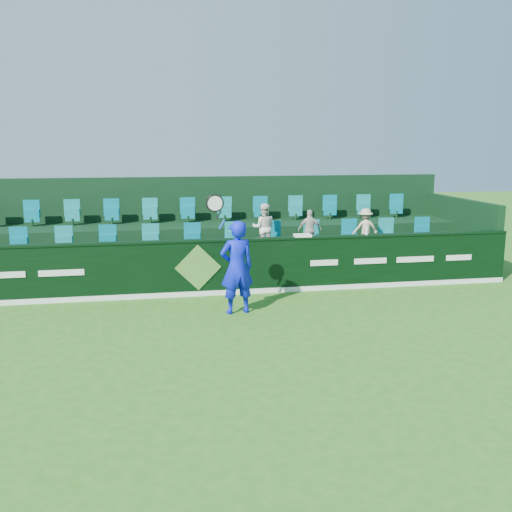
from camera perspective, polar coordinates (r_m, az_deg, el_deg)
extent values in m
plane|color=#266C19|center=(10.02, -3.90, -9.80)|extent=(60.00, 60.00, 0.00)
cube|color=black|center=(13.66, -5.84, -1.27)|extent=(16.00, 0.20, 1.30)
cube|color=black|center=(13.53, -5.90, 1.52)|extent=(16.00, 0.24, 0.05)
cube|color=white|center=(13.69, -5.76, -3.78)|extent=(16.00, 0.02, 0.12)
cube|color=#518A32|center=(13.54, -5.81, -1.17)|extent=(1.10, 0.02, 1.10)
cube|color=white|center=(13.90, -23.78, -1.75)|extent=(0.85, 0.01, 0.14)
cube|color=white|center=(13.66, -18.88, -1.61)|extent=(1.00, 0.01, 0.14)
cube|color=white|center=(14.11, 6.84, -0.68)|extent=(0.70, 0.01, 0.14)
cube|color=white|center=(14.51, 11.37, -0.49)|extent=(0.85, 0.01, 0.14)
cube|color=white|center=(14.99, 15.64, -0.31)|extent=(1.00, 0.01, 0.14)
cube|color=white|center=(15.55, 19.62, -0.15)|extent=(0.70, 0.01, 0.14)
cube|color=black|center=(14.78, -6.17, -1.31)|extent=(16.00, 2.00, 0.80)
cube|color=black|center=(16.59, -6.68, 0.94)|extent=(16.00, 1.80, 1.30)
cube|color=black|center=(17.48, -6.94, 3.61)|extent=(16.00, 0.20, 2.60)
cube|color=black|center=(17.90, 19.68, 2.24)|extent=(0.20, 4.00, 2.00)
cube|color=#047285|center=(15.04, -6.34, 1.62)|extent=(13.50, 0.50, 0.60)
cube|color=#047285|center=(16.75, -6.82, 4.32)|extent=(13.50, 0.50, 0.60)
imported|color=#0D1AE1|center=(12.10, -1.93, -1.15)|extent=(0.80, 0.60, 2.00)
cylinder|color=#143FBF|center=(11.79, -3.43, 3.19)|extent=(0.14, 0.04, 0.21)
cylinder|color=black|center=(11.76, -3.73, 4.14)|extent=(0.12, 0.03, 0.19)
torus|color=black|center=(11.72, -4.13, 5.30)|extent=(0.51, 0.04, 0.51)
cylinder|color=silver|center=(11.72, -4.13, 5.30)|extent=(0.42, 0.01, 0.42)
imported|color=white|center=(14.85, 0.78, 2.86)|extent=(0.69, 0.59, 1.26)
imported|color=beige|center=(15.16, 5.41, 2.61)|extent=(0.66, 0.37, 1.07)
imported|color=#C4B58A|center=(15.64, 10.88, 2.74)|extent=(0.72, 0.45, 1.07)
cube|color=white|center=(13.95, 4.68, 2.07)|extent=(0.41, 0.27, 0.06)
cylinder|color=white|center=(14.45, 11.01, 2.53)|extent=(0.07, 0.07, 0.22)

